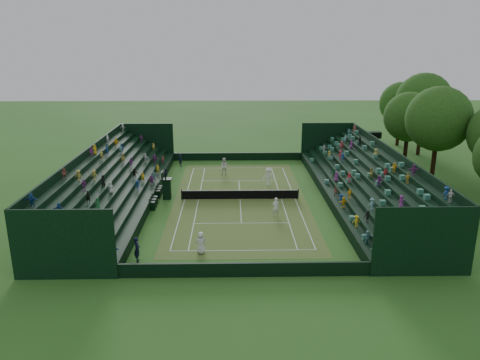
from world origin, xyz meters
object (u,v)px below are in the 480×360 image
at_px(tennis_net, 240,194).
at_px(player_near_west, 201,243).
at_px(player_far_west, 225,166).
at_px(player_far_east, 269,176).
at_px(umpire_chair, 167,186).
at_px(player_near_east, 276,207).

distance_m(tennis_net, player_near_west, 12.69).
xyz_separation_m(player_far_west, player_far_east, (4.84, -4.26, -0.02)).
bearing_deg(tennis_net, umpire_chair, 177.43).
height_order(umpire_chair, player_near_east, umpire_chair).
bearing_deg(player_near_west, player_near_east, -130.01).
bearing_deg(umpire_chair, player_near_west, -71.77).
distance_m(player_near_west, player_far_west, 21.36).
distance_m(tennis_net, umpire_chair, 7.32).
bearing_deg(umpire_chair, tennis_net, -2.57).
xyz_separation_m(tennis_net, player_near_west, (-3.11, -12.30, 0.32)).
bearing_deg(tennis_net, player_near_west, -104.21).
distance_m(tennis_net, player_far_east, 5.75).
bearing_deg(player_far_east, umpire_chair, -162.52).
relative_size(player_near_east, player_far_east, 0.90).
relative_size(tennis_net, player_far_east, 5.95).
bearing_deg(player_far_west, player_near_west, -85.39).
relative_size(tennis_net, player_near_east, 6.63).
relative_size(tennis_net, player_far_west, 5.83).
bearing_deg(player_near_west, player_far_east, -111.02).
bearing_deg(player_far_east, tennis_net, -129.40).
distance_m(umpire_chair, player_near_east, 11.54).
xyz_separation_m(umpire_chair, player_near_east, (10.38, -5.03, -0.45)).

